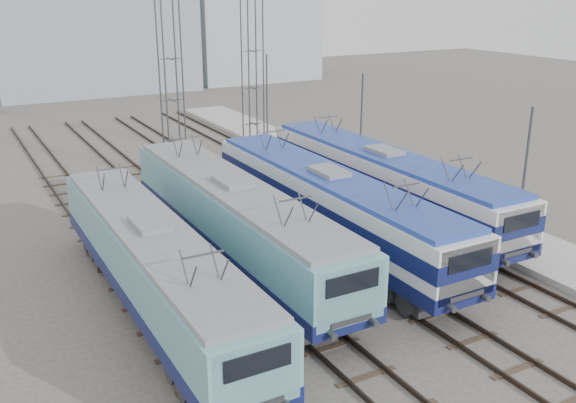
{
  "coord_description": "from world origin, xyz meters",
  "views": [
    {
      "loc": [
        -12.79,
        -16.01,
        11.72
      ],
      "look_at": [
        -0.11,
        7.0,
        2.84
      ],
      "focal_mm": 40.0,
      "sensor_mm": 36.0,
      "label": 1
    }
  ],
  "objects_px": {
    "locomotive_center_left": "(236,217)",
    "locomotive_far_right": "(385,179)",
    "locomotive_far_left": "(155,264)",
    "mast_front": "(523,188)",
    "catenary_tower_west": "(171,73)",
    "catenary_tower_east": "(252,64)",
    "locomotive_center_right": "(330,203)",
    "mast_mid": "(361,134)",
    "mast_rear": "(267,103)"
  },
  "relations": [
    {
      "from": "catenary_tower_east",
      "to": "mast_mid",
      "type": "relative_size",
      "value": 1.71
    },
    {
      "from": "catenary_tower_west",
      "to": "mast_front",
      "type": "xyz_separation_m",
      "value": [
        8.6,
        -20.0,
        -3.14
      ]
    },
    {
      "from": "locomotive_far_left",
      "to": "locomotive_center_left",
      "type": "distance_m",
      "value": 5.32
    },
    {
      "from": "catenary_tower_west",
      "to": "mast_rear",
      "type": "height_order",
      "value": "catenary_tower_west"
    },
    {
      "from": "locomotive_center_right",
      "to": "catenary_tower_west",
      "type": "height_order",
      "value": "catenary_tower_west"
    },
    {
      "from": "mast_front",
      "to": "mast_mid",
      "type": "distance_m",
      "value": 12.0
    },
    {
      "from": "locomotive_far_left",
      "to": "mast_front",
      "type": "distance_m",
      "value": 15.69
    },
    {
      "from": "locomotive_far_left",
      "to": "catenary_tower_east",
      "type": "xyz_separation_m",
      "value": [
        13.25,
        19.06,
        4.49
      ]
    },
    {
      "from": "locomotive_far_right",
      "to": "mast_front",
      "type": "distance_m",
      "value": 7.45
    },
    {
      "from": "mast_mid",
      "to": "locomotive_far_right",
      "type": "bearing_deg",
      "value": -110.76
    },
    {
      "from": "mast_mid",
      "to": "locomotive_far_left",
      "type": "bearing_deg",
      "value": -149.44
    },
    {
      "from": "mast_front",
      "to": "mast_mid",
      "type": "bearing_deg",
      "value": 90.0
    },
    {
      "from": "locomotive_center_left",
      "to": "locomotive_center_right",
      "type": "xyz_separation_m",
      "value": [
        4.5,
        -0.5,
        0.04
      ]
    },
    {
      "from": "locomotive_center_left",
      "to": "mast_rear",
      "type": "height_order",
      "value": "mast_rear"
    },
    {
      "from": "mast_front",
      "to": "locomotive_center_right",
      "type": "bearing_deg",
      "value": 140.36
    },
    {
      "from": "catenary_tower_west",
      "to": "mast_front",
      "type": "height_order",
      "value": "catenary_tower_west"
    },
    {
      "from": "locomotive_far_left",
      "to": "mast_mid",
      "type": "distance_m",
      "value": 17.88
    },
    {
      "from": "locomotive_center_right",
      "to": "catenary_tower_east",
      "type": "xyz_separation_m",
      "value": [
        4.25,
        16.74,
        4.35
      ]
    },
    {
      "from": "locomotive_far_right",
      "to": "catenary_tower_west",
      "type": "distance_m",
      "value": 15.18
    },
    {
      "from": "locomotive_center_right",
      "to": "mast_mid",
      "type": "distance_m",
      "value": 9.34
    },
    {
      "from": "catenary_tower_west",
      "to": "mast_rear",
      "type": "xyz_separation_m",
      "value": [
        8.6,
        4.0,
        -3.14
      ]
    },
    {
      "from": "catenary_tower_east",
      "to": "locomotive_far_right",
      "type": "bearing_deg",
      "value": -89.04
    },
    {
      "from": "locomotive_center_right",
      "to": "mast_mid",
      "type": "bearing_deg",
      "value": 46.71
    },
    {
      "from": "catenary_tower_east",
      "to": "mast_rear",
      "type": "distance_m",
      "value": 4.28
    },
    {
      "from": "catenary_tower_west",
      "to": "locomotive_far_right",
      "type": "bearing_deg",
      "value": -62.35
    },
    {
      "from": "mast_front",
      "to": "mast_rear",
      "type": "xyz_separation_m",
      "value": [
        0.0,
        24.0,
        0.0
      ]
    },
    {
      "from": "locomotive_far_left",
      "to": "mast_rear",
      "type": "xyz_separation_m",
      "value": [
        15.35,
        21.06,
        1.34
      ]
    },
    {
      "from": "locomotive_center_left",
      "to": "locomotive_center_right",
      "type": "bearing_deg",
      "value": -6.4
    },
    {
      "from": "locomotive_far_left",
      "to": "catenary_tower_west",
      "type": "bearing_deg",
      "value": 68.42
    },
    {
      "from": "locomotive_center_left",
      "to": "locomotive_far_left",
      "type": "bearing_deg",
      "value": -147.86
    },
    {
      "from": "locomotive_center_left",
      "to": "catenary_tower_west",
      "type": "height_order",
      "value": "catenary_tower_west"
    },
    {
      "from": "locomotive_center_left",
      "to": "locomotive_far_right",
      "type": "distance_m",
      "value": 9.1
    },
    {
      "from": "mast_mid",
      "to": "locomotive_center_left",
      "type": "bearing_deg",
      "value": -150.11
    },
    {
      "from": "catenary_tower_east",
      "to": "mast_front",
      "type": "relative_size",
      "value": 1.71
    },
    {
      "from": "mast_rear",
      "to": "mast_mid",
      "type": "bearing_deg",
      "value": -90.0
    },
    {
      "from": "locomotive_far_right",
      "to": "mast_mid",
      "type": "distance_m",
      "value": 5.36
    },
    {
      "from": "catenary_tower_east",
      "to": "mast_front",
      "type": "height_order",
      "value": "catenary_tower_east"
    },
    {
      "from": "locomotive_center_right",
      "to": "mast_front",
      "type": "bearing_deg",
      "value": -39.64
    },
    {
      "from": "locomotive_far_left",
      "to": "locomotive_center_left",
      "type": "height_order",
      "value": "locomotive_center_left"
    },
    {
      "from": "mast_mid",
      "to": "mast_rear",
      "type": "distance_m",
      "value": 12.0
    },
    {
      "from": "catenary_tower_east",
      "to": "mast_front",
      "type": "distance_m",
      "value": 22.32
    },
    {
      "from": "mast_front",
      "to": "mast_rear",
      "type": "distance_m",
      "value": 24.0
    },
    {
      "from": "locomotive_center_left",
      "to": "catenary_tower_west",
      "type": "xyz_separation_m",
      "value": [
        2.25,
        14.24,
        4.39
      ]
    },
    {
      "from": "locomotive_center_right",
      "to": "mast_rear",
      "type": "relative_size",
      "value": 2.56
    },
    {
      "from": "locomotive_center_right",
      "to": "catenary_tower_west",
      "type": "bearing_deg",
      "value": 98.68
    },
    {
      "from": "locomotive_center_left",
      "to": "catenary_tower_east",
      "type": "xyz_separation_m",
      "value": [
        8.75,
        16.24,
        4.39
      ]
    },
    {
      "from": "locomotive_center_left",
      "to": "mast_front",
      "type": "xyz_separation_m",
      "value": [
        10.85,
        -5.76,
        1.25
      ]
    },
    {
      "from": "locomotive_far_right",
      "to": "mast_mid",
      "type": "bearing_deg",
      "value": 69.24
    },
    {
      "from": "catenary_tower_west",
      "to": "mast_front",
      "type": "distance_m",
      "value": 22.0
    },
    {
      "from": "mast_rear",
      "to": "mast_front",
      "type": "bearing_deg",
      "value": -90.0
    }
  ]
}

